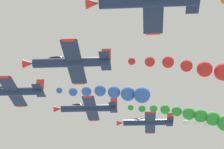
{
  "coord_description": "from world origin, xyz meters",
  "views": [
    {
      "loc": [
        -53.54,
        -3.86,
        108.02
      ],
      "look_at": [
        0.0,
        0.0,
        127.91
      ],
      "focal_mm": 72.6,
      "sensor_mm": 36.0,
      "label": 1
    }
  ],
  "objects_px": {
    "airplane_left_inner": "(70,62)",
    "airplane_right_outer": "(147,122)",
    "airplane_lead": "(9,91)",
    "airplane_left_outer": "(147,1)",
    "airplane_right_inner": "(88,108)"
  },
  "relations": [
    {
      "from": "airplane_right_inner",
      "to": "airplane_left_outer",
      "type": "height_order",
      "value": "airplane_right_inner"
    },
    {
      "from": "airplane_left_inner",
      "to": "airplane_left_outer",
      "type": "height_order",
      "value": "airplane_left_outer"
    },
    {
      "from": "airplane_left_inner",
      "to": "airplane_right_outer",
      "type": "height_order",
      "value": "airplane_right_outer"
    },
    {
      "from": "airplane_right_inner",
      "to": "airplane_left_outer",
      "type": "distance_m",
      "value": 35.63
    },
    {
      "from": "airplane_left_inner",
      "to": "airplane_right_outer",
      "type": "bearing_deg",
      "value": -15.75
    },
    {
      "from": "airplane_lead",
      "to": "airplane_right_inner",
      "type": "relative_size",
      "value": 1.0
    },
    {
      "from": "airplane_lead",
      "to": "airplane_right_outer",
      "type": "distance_m",
      "value": 29.33
    },
    {
      "from": "airplane_right_inner",
      "to": "airplane_left_outer",
      "type": "relative_size",
      "value": 1.0
    },
    {
      "from": "airplane_left_outer",
      "to": "airplane_right_outer",
      "type": "distance_m",
      "value": 44.68
    },
    {
      "from": "airplane_left_outer",
      "to": "airplane_right_inner",
      "type": "bearing_deg",
      "value": 15.65
    },
    {
      "from": "airplane_right_outer",
      "to": "airplane_lead",
      "type": "bearing_deg",
      "value": 139.2
    },
    {
      "from": "airplane_lead",
      "to": "airplane_right_inner",
      "type": "xyz_separation_m",
      "value": [
        11.82,
        -9.51,
        0.79
      ]
    },
    {
      "from": "airplane_left_inner",
      "to": "airplane_left_outer",
      "type": "bearing_deg",
      "value": -144.26
    },
    {
      "from": "airplane_lead",
      "to": "airplane_left_outer",
      "type": "bearing_deg",
      "value": -139.63
    },
    {
      "from": "airplane_left_inner",
      "to": "airplane_left_outer",
      "type": "xyz_separation_m",
      "value": [
        -12.54,
        -9.03,
        0.64
      ]
    }
  ]
}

